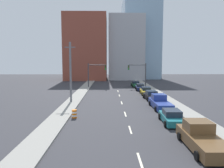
{
  "coord_description": "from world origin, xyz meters",
  "views": [
    {
      "loc": [
        -2.05,
        -6.36,
        6.46
      ],
      "look_at": [
        -1.39,
        33.81,
        2.2
      ],
      "focal_mm": 35.0,
      "sensor_mm": 36.0,
      "label": 1
    }
  ],
  "objects": [
    {
      "name": "sedan_green",
      "position": [
        4.82,
        48.17,
        0.65
      ],
      "size": [
        2.12,
        4.47,
        1.4
      ],
      "rotation": [
        0.0,
        0.0,
        0.03
      ],
      "color": "#1E6033",
      "rests_on": "ground"
    },
    {
      "name": "sedan_yellow",
      "position": [
        5.19,
        35.27,
        0.67
      ],
      "size": [
        2.13,
        4.63,
        1.47
      ],
      "rotation": [
        0.0,
        0.0,
        -0.02
      ],
      "color": "gold",
      "rests_on": "ground"
    },
    {
      "name": "lane_stripe_at_34m",
      "position": [
        0.0,
        34.12,
        0.0
      ],
      "size": [
        0.16,
        2.4,
        0.01
      ],
      "primitive_type": "cube",
      "color": "beige",
      "rests_on": "ground"
    },
    {
      "name": "traffic_barrel",
      "position": [
        -5.92,
        17.94,
        0.47
      ],
      "size": [
        0.56,
        0.56,
        0.95
      ],
      "color": "orange",
      "rests_on": "ground"
    },
    {
      "name": "lane_stripe_at_27m",
      "position": [
        0.0,
        26.93,
        0.0
      ],
      "size": [
        0.16,
        2.4,
        0.01
      ],
      "primitive_type": "cube",
      "color": "beige",
      "rests_on": "ground"
    },
    {
      "name": "pickup_truck_blue",
      "position": [
        5.05,
        23.1,
        0.75
      ],
      "size": [
        2.41,
        6.28,
        1.81
      ],
      "rotation": [
        0.0,
        0.0,
        0.01
      ],
      "color": "navy",
      "rests_on": "ground"
    },
    {
      "name": "traffic_signal_right",
      "position": [
        5.64,
        46.06,
        3.85
      ],
      "size": [
        4.41,
        0.35,
        5.91
      ],
      "color": "#38383D",
      "rests_on": "ground"
    },
    {
      "name": "building_office_center",
      "position": [
        4.05,
        75.31,
        10.91
      ],
      "size": [
        12.0,
        20.0,
        21.82
      ],
      "color": "#A8A8AD",
      "rests_on": "ground"
    },
    {
      "name": "lane_stripe_at_20m",
      "position": [
        0.0,
        19.66,
        0.0
      ],
      "size": [
        0.16,
        2.4,
        0.01
      ],
      "primitive_type": "cube",
      "color": "beige",
      "rests_on": "ground"
    },
    {
      "name": "sidewalk_right",
      "position": [
        7.65,
        49.29,
        0.08
      ],
      "size": [
        2.38,
        98.58,
        0.17
      ],
      "color": "gray",
      "rests_on": "ground"
    },
    {
      "name": "building_brick_left",
      "position": [
        -9.7,
        71.31,
        10.96
      ],
      "size": [
        14.0,
        16.0,
        21.92
      ],
      "color": "brown",
      "rests_on": "ground"
    },
    {
      "name": "traffic_signal_left",
      "position": [
        -5.59,
        46.06,
        3.85
      ],
      "size": [
        4.41,
        0.35,
        5.91
      ],
      "color": "#38383D",
      "rests_on": "ground"
    },
    {
      "name": "utility_pole_left_mid",
      "position": [
        -7.88,
        27.28,
        4.79
      ],
      "size": [
        1.6,
        0.32,
        9.33
      ],
      "color": "slate",
      "rests_on": "ground"
    },
    {
      "name": "pickup_truck_brown",
      "position": [
        4.85,
        9.14,
        0.77
      ],
      "size": [
        2.53,
        6.01,
        1.88
      ],
      "rotation": [
        0.0,
        0.0,
        -0.02
      ],
      "color": "brown",
      "rests_on": "ground"
    },
    {
      "name": "sedan_navy",
      "position": [
        5.01,
        41.81,
        0.66
      ],
      "size": [
        2.26,
        4.89,
        1.41
      ],
      "rotation": [
        0.0,
        0.0,
        -0.06
      ],
      "color": "#141E47",
      "rests_on": "ground"
    },
    {
      "name": "building_glass_right",
      "position": [
        10.08,
        79.31,
        14.74
      ],
      "size": [
        13.0,
        20.0,
        29.47
      ],
      "color": "#8CADC6",
      "rests_on": "ground"
    },
    {
      "name": "sidewalk_left",
      "position": [
        -7.65,
        49.29,
        0.08
      ],
      "size": [
        2.38,
        98.58,
        0.17
      ],
      "color": "gray",
      "rests_on": "ground"
    },
    {
      "name": "sedan_teal",
      "position": [
        4.55,
        15.75,
        0.65
      ],
      "size": [
        2.33,
        4.85,
        1.41
      ],
      "rotation": [
        0.0,
        0.0,
        -0.05
      ],
      "color": "#196B75",
      "rests_on": "ground"
    },
    {
      "name": "lane_stripe_at_14m",
      "position": [
        0.0,
        13.6,
        0.0
      ],
      "size": [
        0.16,
        2.4,
        0.01
      ],
      "primitive_type": "cube",
      "color": "beige",
      "rests_on": "ground"
    },
    {
      "name": "sedan_black",
      "position": [
        5.12,
        29.6,
        0.69
      ],
      "size": [
        2.34,
        4.81,
        1.51
      ],
      "rotation": [
        0.0,
        0.0,
        0.06
      ],
      "color": "black",
      "rests_on": "ground"
    },
    {
      "name": "lane_stripe_at_7m",
      "position": [
        0.0,
        7.19,
        0.0
      ],
      "size": [
        0.16,
        2.4,
        0.01
      ],
      "primitive_type": "cube",
      "color": "beige",
      "rests_on": "ground"
    },
    {
      "name": "lane_stripe_at_40m",
      "position": [
        0.0,
        39.92,
        0.0
      ],
      "size": [
        0.16,
        2.4,
        0.01
      ],
      "primitive_type": "cube",
      "color": "beige",
      "rests_on": "ground"
    }
  ]
}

